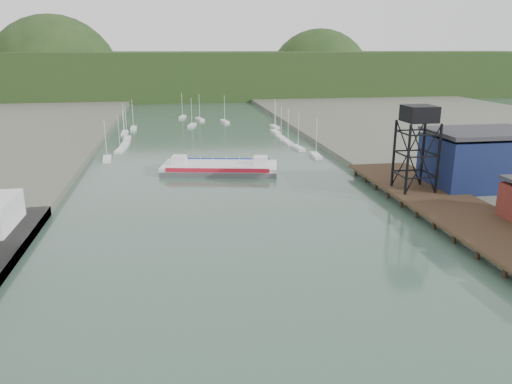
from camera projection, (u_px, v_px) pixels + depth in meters
name	position (u px, v px, depth m)	size (l,w,h in m)	color
east_pier	(459.00, 211.00, 84.23)	(14.00, 70.00, 2.45)	black
lift_tower	(419.00, 119.00, 92.40)	(6.50, 6.50, 16.00)	black
blue_shed	(481.00, 159.00, 99.05)	(20.50, 14.50, 11.30)	#0C1336
marina_sailboats	(204.00, 135.00, 167.41)	(57.71, 92.65, 0.90)	silver
distant_hills	(181.00, 77.00, 318.32)	(500.00, 120.00, 80.00)	#1B3115
chain_ferry	(220.00, 167.00, 118.02)	(28.44, 15.85, 3.87)	#4B4C4E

